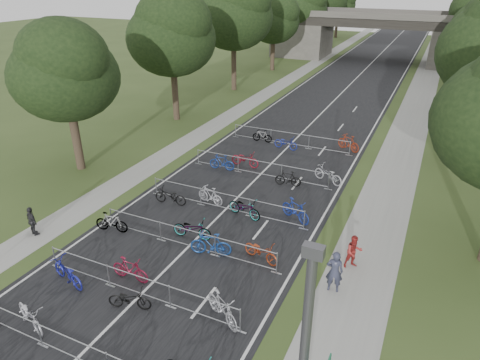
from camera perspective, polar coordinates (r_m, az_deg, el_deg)
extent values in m
cube|color=black|center=(55.69, 14.89, 12.62)|extent=(11.00, 140.00, 0.01)
cube|color=gray|center=(54.88, 23.21, 11.23)|extent=(3.00, 140.00, 0.01)
cube|color=gray|center=(57.46, 7.38, 13.65)|extent=(2.00, 140.00, 0.01)
cube|color=silver|center=(55.69, 14.89, 12.62)|extent=(0.12, 140.00, 0.00)
cube|color=#494741|center=(72.33, 8.28, 18.12)|extent=(8.00, 8.00, 5.00)
cube|color=#494741|center=(69.21, 27.41, 15.27)|extent=(8.00, 8.00, 5.00)
cube|color=black|center=(69.49, 18.07, 19.46)|extent=(30.00, 8.00, 1.20)
cube|color=#494741|center=(65.65, 17.66, 20.08)|extent=(30.00, 0.40, 0.90)
cube|color=#494741|center=(73.16, 18.66, 20.45)|extent=(30.00, 0.40, 0.90)
cube|color=#4C4C51|center=(6.91, 9.78, -9.35)|extent=(0.35, 0.18, 0.22)
cylinder|color=#33261C|center=(30.42, -20.98, 5.10)|extent=(0.56, 0.56, 4.20)
ellipsoid|color=black|center=(29.33, -22.28, 12.61)|extent=(6.72, 6.72, 5.51)
sphere|color=black|center=(28.32, -22.60, 14.95)|extent=(5.38, 5.38, 5.38)
sphere|color=black|center=(30.20, -22.00, 11.35)|extent=(4.37, 4.37, 4.37)
cylinder|color=#33261C|center=(39.15, -8.64, 11.34)|extent=(0.56, 0.56, 4.72)
ellipsoid|color=black|center=(38.27, -9.12, 18.06)|extent=(7.56, 7.56, 6.20)
sphere|color=black|center=(37.35, -8.92, 20.23)|extent=(6.05, 6.05, 6.05)
sphere|color=black|center=(39.09, -9.24, 16.81)|extent=(4.91, 4.91, 4.91)
cylinder|color=#33261C|center=(49.27, -0.82, 14.93)|extent=(0.56, 0.56, 5.25)
ellipsoid|color=black|center=(48.55, -0.87, 20.90)|extent=(8.40, 8.40, 6.89)
sphere|color=black|center=(47.72, -0.46, 22.84)|extent=(6.72, 6.72, 6.72)
sphere|color=black|center=(49.32, -1.14, 19.75)|extent=(5.46, 5.46, 5.46)
cylinder|color=#33261C|center=(44.81, 29.14, 9.66)|extent=(0.56, 0.56, 3.85)
sphere|color=black|center=(44.68, 29.32, 13.61)|extent=(4.00, 4.00, 4.00)
cylinder|color=#33261C|center=(60.22, 4.36, 16.38)|extent=(0.56, 0.56, 4.20)
ellipsoid|color=black|center=(59.68, 4.50, 20.28)|extent=(6.72, 6.72, 5.51)
sphere|color=black|center=(58.88, 4.95, 21.50)|extent=(5.38, 5.38, 5.38)
sphere|color=black|center=(60.41, 4.19, 19.55)|extent=(4.37, 4.37, 4.37)
cylinder|color=#33261C|center=(56.48, 28.88, 12.85)|extent=(0.56, 0.56, 4.48)
sphere|color=black|center=(56.45, 29.13, 16.46)|extent=(4.66, 4.66, 4.66)
cylinder|color=#33261C|center=(71.40, 8.02, 17.93)|extent=(0.56, 0.56, 4.72)
ellipsoid|color=black|center=(70.92, 8.27, 21.63)|extent=(7.56, 7.56, 6.20)
sphere|color=black|center=(71.62, 7.94, 20.93)|extent=(4.91, 4.91, 4.91)
cylinder|color=#33261C|center=(68.27, 28.70, 14.95)|extent=(0.56, 0.56, 5.11)
sphere|color=black|center=(68.30, 29.00, 18.33)|extent=(5.31, 5.31, 5.31)
cylinder|color=#33261C|center=(82.81, 10.72, 19.01)|extent=(0.56, 0.56, 5.25)
sphere|color=black|center=(83.05, 10.71, 21.87)|extent=(5.46, 5.46, 5.46)
cylinder|color=#33261C|center=(80.23, 28.43, 15.76)|extent=(0.56, 0.56, 3.85)
ellipsoid|color=black|center=(79.84, 29.02, 18.39)|extent=(6.16, 6.16, 5.05)
sphere|color=black|center=(80.39, 28.52, 17.96)|extent=(4.00, 4.00, 4.00)
cylinder|color=#33261C|center=(94.44, 12.73, 19.33)|extent=(0.56, 0.56, 4.20)
ellipsoid|color=black|center=(94.10, 12.99, 21.81)|extent=(6.72, 6.72, 5.51)
sphere|color=black|center=(94.75, 12.70, 21.35)|extent=(4.37, 4.37, 4.37)
cylinder|color=#33261C|center=(92.10, 28.35, 16.94)|extent=(0.56, 0.56, 4.48)
ellipsoid|color=black|center=(91.74, 28.95, 19.61)|extent=(7.17, 7.17, 5.88)
sphere|color=black|center=(92.28, 28.50, 19.15)|extent=(4.66, 4.66, 4.66)
cylinder|color=#A5A8AD|center=(16.24, -21.72, -19.00)|extent=(9.20, 0.04, 0.04)
cylinder|color=#A5A8AD|center=(16.85, -21.20, -21.12)|extent=(9.20, 0.04, 0.04)
cylinder|color=#A5A8AD|center=(17.52, -25.14, -18.14)|extent=(0.05, 0.05, 1.10)
cube|color=#A5A8AD|center=(17.87, -24.80, -19.39)|extent=(0.50, 0.08, 0.03)
cylinder|color=#A5A8AD|center=(18.11, -13.59, -12.31)|extent=(9.20, 0.04, 0.04)
cylinder|color=#A5A8AD|center=(18.65, -13.31, -14.41)|extent=(9.20, 0.04, 0.04)
cylinder|color=#A5A8AD|center=(21.19, -23.47, -9.39)|extent=(0.05, 0.05, 1.10)
cube|color=#A5A8AD|center=(21.48, -23.22, -10.57)|extent=(0.50, 0.08, 0.03)
cylinder|color=#A5A8AD|center=(19.26, -17.13, -12.06)|extent=(0.05, 0.05, 1.10)
cube|color=#A5A8AD|center=(19.59, -16.92, -13.30)|extent=(0.50, 0.08, 0.03)
cylinder|color=#A5A8AD|center=(17.67, -9.34, -15.07)|extent=(0.05, 0.05, 1.10)
cube|color=#A5A8AD|center=(18.02, -9.22, -16.36)|extent=(0.50, 0.08, 0.03)
cylinder|color=#A5A8AD|center=(16.50, 0.03, -18.24)|extent=(0.05, 0.05, 1.10)
cube|color=#A5A8AD|center=(16.87, 0.03, -19.54)|extent=(0.50, 0.08, 0.03)
cylinder|color=#A5A8AD|center=(20.59, -7.16, -6.56)|extent=(9.20, 0.04, 0.04)
cylinder|color=#A5A8AD|center=(21.07, -7.03, -8.56)|extent=(9.20, 0.04, 0.04)
cylinder|color=#A5A8AD|center=(23.34, -16.79, -4.79)|extent=(0.05, 0.05, 1.10)
cube|color=#A5A8AD|center=(23.61, -16.62, -5.91)|extent=(0.50, 0.08, 0.03)
cylinder|color=#A5A8AD|center=(21.61, -10.57, -6.69)|extent=(0.05, 0.05, 1.10)
cube|color=#A5A8AD|center=(21.90, -10.46, -7.87)|extent=(0.50, 0.08, 0.03)
cylinder|color=#A5A8AD|center=(20.20, -3.33, -8.79)|extent=(0.05, 0.05, 1.10)
cube|color=#A5A8AD|center=(20.51, -3.29, -10.02)|extent=(0.50, 0.08, 0.03)
cylinder|color=#A5A8AD|center=(19.18, 4.93, -10.99)|extent=(0.05, 0.05, 1.10)
cube|color=#A5A8AD|center=(19.51, 4.87, -12.24)|extent=(0.50, 0.08, 0.03)
cylinder|color=#A5A8AD|center=(23.58, -2.08, -1.87)|extent=(9.20, 0.04, 0.04)
cylinder|color=#A5A8AD|center=(24.00, -2.05, -3.70)|extent=(9.20, 0.04, 0.04)
cylinder|color=#A5A8AD|center=(26.02, -11.13, -0.80)|extent=(0.05, 0.05, 1.10)
cube|color=#A5A8AD|center=(26.26, -11.03, -1.85)|extent=(0.50, 0.08, 0.03)
cylinder|color=#A5A8AD|center=(24.48, -5.27, -2.18)|extent=(0.05, 0.05, 1.10)
cube|color=#A5A8AD|center=(24.73, -5.22, -3.28)|extent=(0.50, 0.08, 0.03)
cylinder|color=#A5A8AD|center=(23.24, 1.32, -3.70)|extent=(0.05, 0.05, 1.10)
cube|color=#A5A8AD|center=(23.51, 1.30, -4.84)|extent=(0.50, 0.08, 0.03)
cylinder|color=#A5A8AD|center=(22.36, 8.55, -5.31)|extent=(0.05, 0.05, 1.10)
cube|color=#A5A8AD|center=(22.64, 8.46, -6.47)|extent=(0.50, 0.08, 0.03)
cylinder|color=#A5A8AD|center=(27.68, 2.62, 2.52)|extent=(9.20, 0.04, 0.04)
cylinder|color=#A5A8AD|center=(28.04, 2.58, 0.88)|extent=(9.20, 0.04, 0.04)
cylinder|color=#A5A8AD|center=(29.78, -5.61, 3.11)|extent=(0.05, 0.05, 1.10)
cube|color=#A5A8AD|center=(29.99, -5.56, 2.17)|extent=(0.50, 0.08, 0.03)
cylinder|color=#A5A8AD|center=(28.45, -0.26, 2.11)|extent=(0.05, 0.05, 1.10)
cube|color=#A5A8AD|center=(28.67, -0.25, 1.14)|extent=(0.50, 0.08, 0.03)
cylinder|color=#A5A8AD|center=(27.39, 5.55, 1.01)|extent=(0.05, 0.05, 1.10)
cube|color=#A5A8AD|center=(27.62, 5.51, 0.00)|extent=(0.50, 0.08, 0.03)
cylinder|color=#A5A8AD|center=(26.65, 11.75, -0.19)|extent=(0.05, 0.05, 1.10)
cube|color=#A5A8AD|center=(26.89, 11.65, -1.21)|extent=(0.50, 0.08, 0.03)
cylinder|color=#A5A8AD|center=(32.93, 6.67, 6.27)|extent=(9.20, 0.04, 0.04)
cylinder|color=#A5A8AD|center=(33.23, 6.60, 4.85)|extent=(9.20, 0.04, 0.04)
cylinder|color=#A5A8AD|center=(34.72, -0.60, 6.61)|extent=(0.05, 0.05, 1.10)
cube|color=#A5A8AD|center=(34.90, -0.60, 5.78)|extent=(0.50, 0.08, 0.03)
cylinder|color=#A5A8AD|center=(33.58, 4.14, 5.86)|extent=(0.05, 0.05, 1.10)
cube|color=#A5A8AD|center=(33.77, 4.12, 5.01)|extent=(0.50, 0.08, 0.03)
cylinder|color=#A5A8AD|center=(32.69, 9.17, 5.02)|extent=(0.05, 0.05, 1.10)
cube|color=#A5A8AD|center=(32.88, 9.11, 4.15)|extent=(0.50, 0.08, 0.03)
cylinder|color=#A5A8AD|center=(32.07, 14.43, 4.10)|extent=(0.05, 0.05, 1.10)
cube|color=#A5A8AD|center=(32.27, 14.32, 3.22)|extent=(0.50, 0.08, 0.03)
imported|color=#BBBAC3|center=(18.46, -26.21, -15.89)|extent=(2.14, 1.32, 1.06)
imported|color=#1C219C|center=(19.97, -22.04, -11.40)|extent=(2.26, 1.28, 1.12)
imported|color=maroon|center=(19.34, -14.45, -11.48)|extent=(1.86, 0.54, 1.11)
imported|color=black|center=(18.00, -14.50, -15.13)|extent=(1.87, 1.12, 0.93)
imported|color=#A1A3A9|center=(16.89, -2.39, -16.69)|extent=(2.06, 1.54, 1.23)
imported|color=#A5A8AD|center=(22.92, -16.77, -5.43)|extent=(1.86, 0.83, 1.08)
imported|color=#A5A8AD|center=(21.57, -6.40, -6.47)|extent=(2.12, 0.93, 1.08)
imported|color=navy|center=(20.25, -3.92, -8.54)|extent=(2.08, 1.06, 1.20)
imported|color=#9B3516|center=(19.94, 2.84, -9.47)|extent=(2.02, 1.16, 1.00)
imported|color=black|center=(24.79, -9.28, -2.16)|extent=(2.01, 0.87, 1.02)
imported|color=silver|center=(24.59, -3.98, -2.04)|extent=(1.83, 0.84, 1.06)
imported|color=#A5A8AD|center=(23.22, 0.61, -3.72)|extent=(2.22, 1.22, 1.11)
imported|color=navy|center=(23.05, 7.40, -4.02)|extent=(2.08, 1.47, 1.23)
imported|color=navy|center=(28.80, -2.43, 2.37)|extent=(1.82, 0.65, 1.07)
imported|color=maroon|center=(29.28, 0.69, 2.81)|extent=(2.09, 0.84, 1.08)
imported|color=black|center=(26.75, 6.43, 0.20)|extent=(1.70, 0.69, 0.99)
imported|color=#B1B2B9|center=(27.55, 11.65, 0.74)|extent=(2.25, 1.55, 1.12)
imported|color=#A5A8AD|center=(33.74, 2.98, 5.89)|extent=(1.63, 0.46, 0.98)
imported|color=navy|center=(32.46, 6.14, 4.96)|extent=(1.97, 0.88, 1.00)
imported|color=#9B3016|center=(32.99, 14.28, 4.83)|extent=(2.03, 1.47, 1.21)
imported|color=#2D3044|center=(18.39, 12.48, -11.83)|extent=(0.77, 0.58, 1.93)
imported|color=maroon|center=(20.01, 14.94, -9.25)|extent=(0.99, 0.95, 1.61)
imported|color=black|center=(23.95, -25.97, -4.99)|extent=(1.00, 0.65, 1.58)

